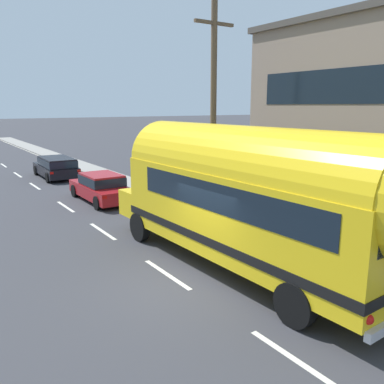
% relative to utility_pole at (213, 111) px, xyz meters
% --- Properties ---
extents(ground_plane, '(300.00, 300.00, 0.00)m').
position_rel_utility_pole_xyz_m(ground_plane, '(-4.43, -4.60, -4.42)').
color(ground_plane, '#38383D').
extents(lane_markings, '(4.03, 80.00, 0.01)m').
position_rel_utility_pole_xyz_m(lane_markings, '(-1.68, 7.85, -4.42)').
color(lane_markings, silver).
rests_on(lane_markings, ground).
extents(sidewalk_slab, '(1.82, 90.00, 0.15)m').
position_rel_utility_pole_xyz_m(sidewalk_slab, '(0.39, 5.40, -4.35)').
color(sidewalk_slab, gray).
rests_on(sidewalk_slab, ground).
extents(utility_pole, '(1.80, 0.24, 8.50)m').
position_rel_utility_pole_xyz_m(utility_pole, '(0.00, 0.00, 0.00)').
color(utility_pole, brown).
rests_on(utility_pole, ground).
extents(painted_bus, '(2.81, 11.45, 4.12)m').
position_rel_utility_pole_xyz_m(painted_bus, '(-2.45, -5.12, -2.12)').
color(painted_bus, yellow).
rests_on(painted_bus, ground).
extents(car_lead, '(1.88, 4.65, 1.37)m').
position_rel_utility_pole_xyz_m(car_lead, '(-2.55, 5.72, -3.68)').
color(car_lead, '#A5191E').
rests_on(car_lead, ground).
extents(car_second, '(2.11, 4.85, 1.37)m').
position_rel_utility_pole_xyz_m(car_second, '(-2.54, 13.55, -3.63)').
color(car_second, black).
rests_on(car_second, ground).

